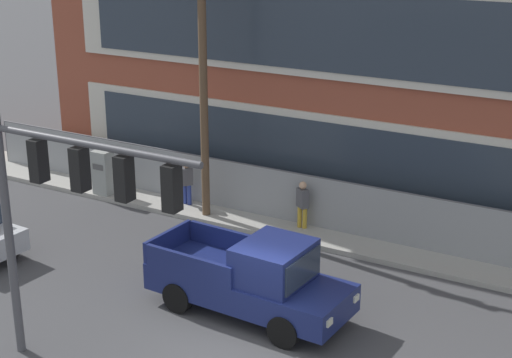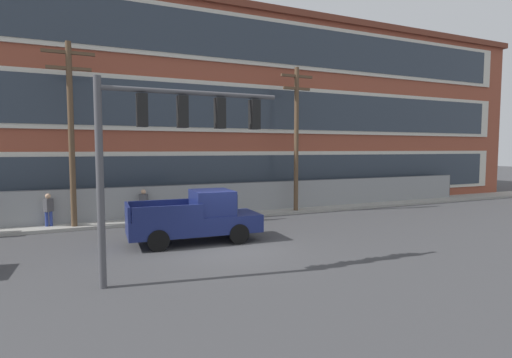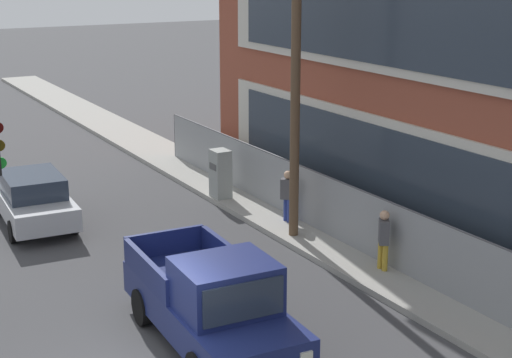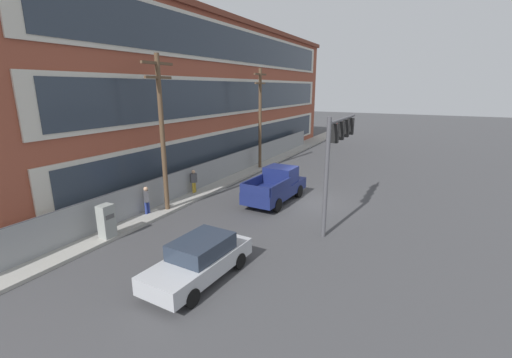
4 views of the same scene
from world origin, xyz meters
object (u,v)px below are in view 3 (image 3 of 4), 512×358
Objects in this scene: pickup_truck_navy at (213,304)px; utility_pole_near_corner at (296,72)px; electrical_cabinet at (221,176)px; pedestrian_near_cabinet at (384,238)px; pedestrian_by_fence at (288,195)px; sedan_silver at (33,198)px.

pickup_truck_navy is 7.59m from utility_pole_near_corner.
pedestrian_near_cabinet is at bearing 5.16° from electrical_cabinet.
pickup_truck_navy is at bearing -76.16° from pedestrian_near_cabinet.
electrical_cabinet is 1.02× the size of pedestrian_by_fence.
pedestrian_near_cabinet is (8.21, 6.48, 0.18)m from sedan_silver.
pickup_truck_navy is 9.92m from electrical_cabinet.
pedestrian_by_fence is (3.13, 0.59, 0.11)m from electrical_cabinet.
utility_pole_near_corner is at bearing -170.34° from pedestrian_near_cabinet.
pickup_truck_navy is 3.16× the size of pedestrian_by_fence.
sedan_silver is at bearing -173.14° from pickup_truck_navy.
pickup_truck_navy reaches higher than pedestrian_by_fence.
utility_pole_near_corner is (-4.55, 4.78, 3.75)m from pickup_truck_navy.
utility_pole_near_corner reaches higher than pedestrian_near_cabinet.
electrical_cabinet is (-8.76, 4.66, -0.11)m from pickup_truck_navy.
pedestrian_near_cabinet and pedestrian_by_fence have the same top height.
sedan_silver is 2.69× the size of electrical_cabinet.
pedestrian_near_cabinet is 1.00× the size of pedestrian_by_fence.
pedestrian_near_cabinet reaches higher than sedan_silver.
utility_pole_near_corner reaches higher than pickup_truck_navy.
pickup_truck_navy is 3.16× the size of pedestrian_near_cabinet.
electrical_cabinet is 3.19m from pedestrian_by_fence.
pedestrian_near_cabinet is 4.31m from pedestrian_by_fence.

